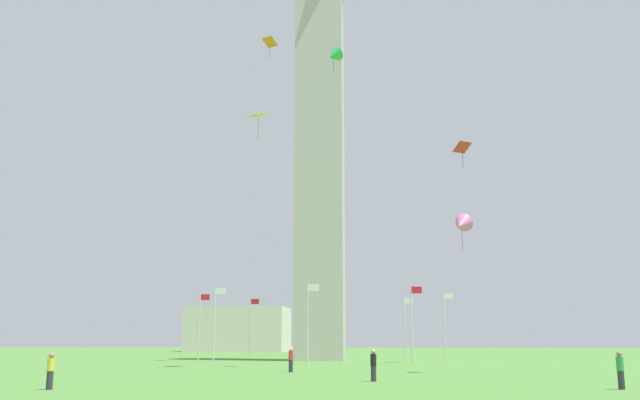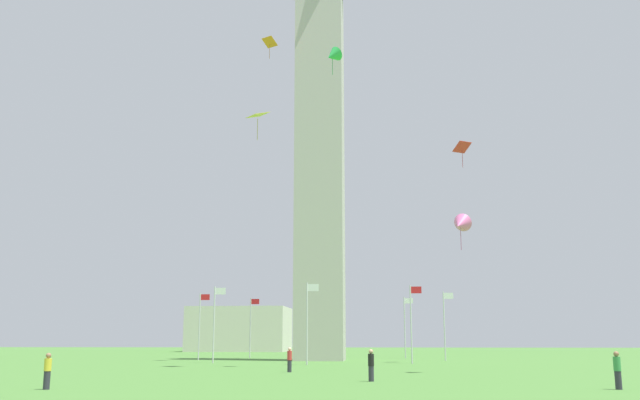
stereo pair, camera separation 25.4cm
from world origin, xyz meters
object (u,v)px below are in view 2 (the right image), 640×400
(obelisk_monument, at_px, (320,144))
(kite_yellow_diamond, at_px, (258,116))
(flagpole_ne, at_px, (405,324))
(person_yellow_shirt, at_px, (47,371))
(kite_green_delta, at_px, (332,56))
(kite_orange_diamond, at_px, (270,43))
(kite_red_diamond, at_px, (462,148))
(distant_building, at_px, (240,329))
(flagpole_n, at_px, (445,322))
(flagpole_e, at_px, (330,325))
(flagpole_s, at_px, (200,323))
(person_red_shirt, at_px, (290,360))
(person_black_shirt, at_px, (371,365))
(kite_pink_delta, at_px, (460,224))
(flagpole_se, at_px, (251,325))
(flagpole_nw, at_px, (412,320))
(person_green_shirt, at_px, (617,370))
(flagpole_sw, at_px, (215,320))
(flagpole_w, at_px, (308,319))

(obelisk_monument, distance_m, kite_yellow_diamond, 21.10)
(flagpole_ne, height_order, person_yellow_shirt, flagpole_ne)
(kite_green_delta, relative_size, kite_orange_diamond, 1.09)
(obelisk_monument, relative_size, kite_red_diamond, 18.78)
(kite_orange_diamond, relative_size, distant_building, 0.13)
(flagpole_n, xyz_separation_m, kite_green_delta, (-10.41, -21.18, 21.54))
(flagpole_e, relative_size, kite_orange_diamond, 3.15)
(flagpole_s, height_order, kite_orange_diamond, kite_orange_diamond)
(distant_building, bearing_deg, person_red_shirt, -76.27)
(person_black_shirt, relative_size, kite_yellow_diamond, 0.69)
(kite_pink_delta, bearing_deg, obelisk_monument, 112.89)
(flagpole_s, height_order, kite_red_diamond, kite_red_diamond)
(flagpole_se, bearing_deg, person_black_shirt, -71.93)
(flagpole_s, height_order, kite_yellow_diamond, kite_yellow_diamond)
(flagpole_nw, relative_size, person_red_shirt, 4.34)
(flagpole_se, relative_size, person_green_shirt, 4.33)
(flagpole_s, xyz_separation_m, flagpole_sw, (3.88, -9.37, 0.00))
(flagpole_sw, distance_m, flagpole_w, 10.15)
(flagpole_s, distance_m, flagpole_sw, 10.15)
(flagpole_e, xyz_separation_m, flagpole_s, (-13.26, -13.26, 0.00))
(flagpole_se, relative_size, person_red_shirt, 4.34)
(flagpole_e, height_order, flagpole_sw, same)
(flagpole_e, relative_size, kite_yellow_diamond, 2.96)
(flagpole_ne, bearing_deg, obelisk_monument, -135.20)
(kite_pink_delta, bearing_deg, kite_orange_diamond, 126.78)
(flagpole_se, bearing_deg, flagpole_nw, -45.00)
(flagpole_w, xyz_separation_m, distant_building, (-20.33, 70.14, 0.12))
(distant_building, bearing_deg, kite_red_diamond, -61.30)
(obelisk_monument, height_order, person_green_shirt, obelisk_monument)
(flagpole_n, relative_size, person_red_shirt, 4.34)
(person_green_shirt, bearing_deg, flagpole_se, 23.21)
(distant_building, bearing_deg, kite_yellow_diamond, -77.75)
(obelisk_monument, bearing_deg, flagpole_w, -89.72)
(kite_green_delta, relative_size, distant_building, 0.14)
(kite_green_delta, height_order, distant_building, kite_green_delta)
(flagpole_sw, bearing_deg, obelisk_monument, 45.20)
(person_black_shirt, distance_m, kite_orange_diamond, 47.30)
(flagpole_se, relative_size, person_yellow_shirt, 4.54)
(kite_red_diamond, bearing_deg, distant_building, 118.70)
(obelisk_monument, relative_size, flagpole_ne, 6.62)
(flagpole_n, distance_m, flagpole_ne, 10.15)
(flagpole_sw, relative_size, kite_yellow_diamond, 2.96)
(obelisk_monument, xyz_separation_m, flagpole_sw, (-9.31, -9.37, -19.93))
(flagpole_se, xyz_separation_m, kite_orange_diamond, (4.31, -15.14, 29.91))
(kite_red_diamond, bearing_deg, person_black_shirt, -106.41)
(flagpole_sw, relative_size, person_green_shirt, 4.33)
(person_black_shirt, relative_size, person_yellow_shirt, 1.05)
(flagpole_sw, height_order, person_green_shirt, flagpole_sw)
(kite_orange_diamond, bearing_deg, distant_building, 103.70)
(kite_yellow_diamond, bearing_deg, flagpole_s, 115.35)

